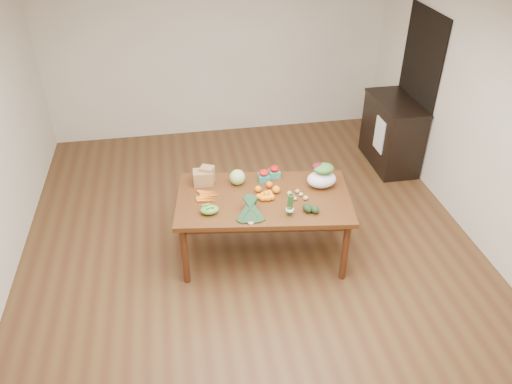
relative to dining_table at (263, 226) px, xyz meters
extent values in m
plane|color=brown|center=(-0.12, 0.05, -0.38)|extent=(6.00, 6.00, 0.00)
cube|color=silver|center=(-0.12, 3.05, 0.98)|extent=(5.00, 0.02, 2.70)
cube|color=silver|center=(2.38, 0.05, 0.98)|extent=(0.02, 6.00, 2.70)
cube|color=#4E2F12|center=(0.00, 0.00, 0.00)|extent=(1.88, 1.21, 0.75)
cube|color=black|center=(2.36, 1.65, 0.68)|extent=(0.02, 1.00, 2.10)
cube|color=black|center=(2.10, 1.61, 0.10)|extent=(0.52, 1.02, 0.94)
cube|color=white|center=(1.84, 1.45, 0.18)|extent=(0.02, 0.28, 0.45)
sphere|color=#B0DC7F|center=(-0.23, 0.29, 0.46)|extent=(0.16, 0.16, 0.16)
sphere|color=orange|center=(-0.04, 0.10, 0.41)|extent=(0.07, 0.07, 0.07)
sphere|color=orange|center=(0.09, 0.16, 0.41)|extent=(0.07, 0.07, 0.07)
sphere|color=#FF650F|center=(0.14, 0.05, 0.42)|extent=(0.08, 0.08, 0.08)
ellipsoid|color=#559432|center=(-0.57, -0.18, 0.42)|extent=(0.18, 0.14, 0.08)
ellipsoid|color=tan|center=(0.27, 0.00, 0.40)|extent=(0.05, 0.04, 0.04)
ellipsoid|color=tan|center=(0.30, -0.11, 0.40)|extent=(0.05, 0.04, 0.04)
ellipsoid|color=tan|center=(0.38, -0.05, 0.39)|extent=(0.05, 0.04, 0.04)
ellipsoid|color=tan|center=(0.36, 0.01, 0.40)|extent=(0.05, 0.04, 0.04)
ellipsoid|color=tan|center=(0.41, -0.12, 0.40)|extent=(0.05, 0.05, 0.05)
ellipsoid|color=black|center=(0.37, -0.32, 0.41)|extent=(0.11, 0.14, 0.08)
ellipsoid|color=black|center=(0.44, -0.34, 0.41)|extent=(0.11, 0.13, 0.08)
camera|label=1|loc=(-0.81, -4.09, 3.25)|focal=35.00mm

